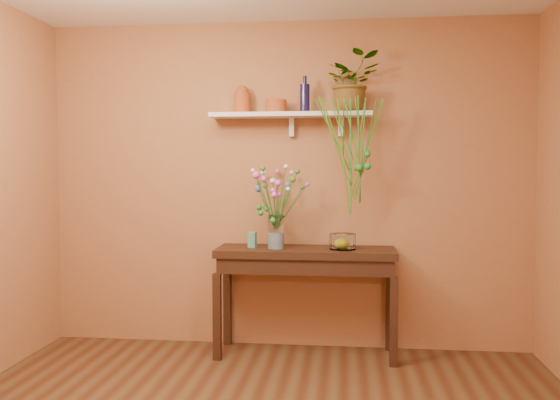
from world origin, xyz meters
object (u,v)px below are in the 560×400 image
(terracotta_jug, at_px, (242,100))
(glass_bowl, at_px, (343,242))
(sideboard, at_px, (306,264))
(bouquet, at_px, (273,191))
(spider_plant, at_px, (351,82))
(glass_vase, at_px, (276,234))
(blue_bottle, at_px, (305,98))

(terracotta_jug, relative_size, glass_bowl, 1.12)
(glass_bowl, bearing_deg, sideboard, 173.83)
(sideboard, height_order, bouquet, bouquet)
(spider_plant, bearing_deg, glass_vase, -167.12)
(spider_plant, distance_m, bouquet, 1.06)
(blue_bottle, xyz_separation_m, glass_bowl, (0.31, -0.12, -1.14))
(blue_bottle, distance_m, glass_vase, 1.11)
(spider_plant, distance_m, glass_bowl, 1.26)
(glass_bowl, bearing_deg, blue_bottle, 158.05)
(sideboard, relative_size, terracotta_jug, 6.13)
(terracotta_jug, height_order, spider_plant, spider_plant)
(glass_vase, bearing_deg, glass_bowl, 0.89)
(bouquet, distance_m, glass_bowl, 0.68)
(sideboard, xyz_separation_m, spider_plant, (0.35, 0.09, 1.44))
(sideboard, height_order, spider_plant, spider_plant)
(spider_plant, relative_size, glass_vase, 1.74)
(glass_vase, distance_m, glass_bowl, 0.53)
(sideboard, bearing_deg, glass_bowl, -6.17)
(spider_plant, bearing_deg, blue_bottle, -179.69)
(glass_bowl, bearing_deg, spider_plant, 63.87)
(terracotta_jug, xyz_separation_m, blue_bottle, (0.52, -0.05, 0.01))
(sideboard, bearing_deg, spider_plant, 15.05)
(terracotta_jug, bearing_deg, bouquet, -33.86)
(terracotta_jug, distance_m, spider_plant, 0.90)
(spider_plant, relative_size, glass_bowl, 2.26)
(blue_bottle, distance_m, spider_plant, 0.39)
(spider_plant, relative_size, bouquet, 0.90)
(sideboard, height_order, blue_bottle, blue_bottle)
(sideboard, relative_size, blue_bottle, 4.91)
(blue_bottle, height_order, bouquet, blue_bottle)
(terracotta_jug, height_order, blue_bottle, blue_bottle)
(terracotta_jug, relative_size, blue_bottle, 0.80)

